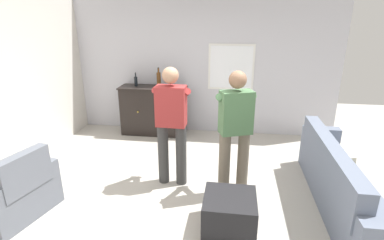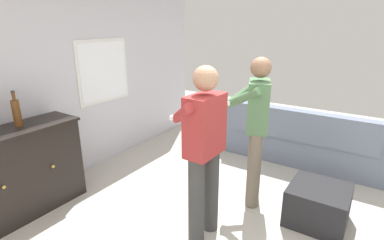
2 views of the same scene
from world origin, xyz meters
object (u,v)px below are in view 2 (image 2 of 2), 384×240
(ottoman, at_px, (318,205))
(person_standing_left, at_px, (204,148))
(couch, at_px, (295,141))
(person_standing_right, at_px, (256,125))
(sideboard_cabinet, at_px, (18,173))
(bottle_wine_green, at_px, (17,112))

(ottoman, distance_m, person_standing_left, 1.43)
(couch, distance_m, person_standing_right, 1.46)
(couch, relative_size, sideboard_cabinet, 1.89)
(person_standing_right, bearing_deg, sideboard_cabinet, 129.26)
(sideboard_cabinet, distance_m, person_standing_left, 2.04)
(sideboard_cabinet, distance_m, bottle_wine_green, 0.65)
(bottle_wine_green, bearing_deg, person_standing_right, -53.35)
(couch, xyz_separation_m, sideboard_cabinet, (-2.94, 2.13, 0.17))
(person_standing_left, xyz_separation_m, person_standing_right, (0.86, -0.16, 0.00))
(person_standing_left, bearing_deg, couch, -7.79)
(couch, relative_size, ottoman, 4.29)
(couch, xyz_separation_m, person_standing_right, (-1.31, 0.14, 0.61))
(bottle_wine_green, bearing_deg, person_standing_left, -70.84)
(couch, xyz_separation_m, ottoman, (-1.33, -0.60, -0.12))
(ottoman, relative_size, person_standing_right, 0.35)
(couch, height_order, sideboard_cabinet, sideboard_cabinet)
(couch, bearing_deg, bottle_wine_green, 142.44)
(bottle_wine_green, relative_size, person_standing_left, 0.22)
(sideboard_cabinet, relative_size, person_standing_right, 0.79)
(sideboard_cabinet, distance_m, person_standing_right, 2.61)
(sideboard_cabinet, bearing_deg, person_standing_left, -67.30)
(ottoman, bearing_deg, couch, 24.34)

